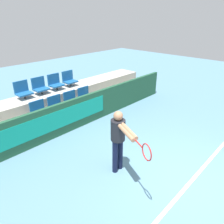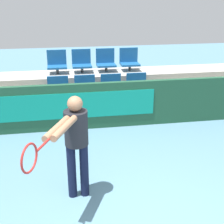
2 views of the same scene
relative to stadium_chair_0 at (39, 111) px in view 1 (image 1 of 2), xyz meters
The scene contains 14 objects.
ground_plane 4.79m from the stadium_chair_0, 78.32° to the right, with size 30.00×30.00×0.00m, color slate.
court_baseline 4.83m from the stadium_chair_0, 78.42° to the right, with size 4.90×0.08×0.01m.
barrier_wall 1.16m from the stadium_chair_0, 35.68° to the right, with size 9.48×0.14×1.06m.
bleacher_tier_front 1.08m from the stadium_chair_0, ahead, with size 9.08×0.93×0.46m.
bleacher_tier_middle 1.28m from the stadium_chair_0, 40.17° to the left, with size 9.08×0.93×0.92m.
stadium_chair_0 is the anchor object (origin of this frame).
stadium_chair_1 0.64m from the stadium_chair_0, ahead, with size 0.50×0.40×0.58m.
stadium_chair_2 1.28m from the stadium_chair_0, ahead, with size 0.50×0.40×0.58m.
stadium_chair_3 1.92m from the stadium_chair_0, ahead, with size 0.50×0.40×0.58m.
stadium_chair_4 1.04m from the stadium_chair_0, 90.00° to the left, with size 0.50×0.40×0.58m.
stadium_chair_5 1.22m from the stadium_chair_0, 55.54° to the left, with size 0.50×0.40×0.58m.
stadium_chair_6 1.65m from the stadium_chair_0, 36.07° to the left, with size 0.50×0.40×0.58m.
stadium_chair_7 2.18m from the stadium_chair_0, 25.90° to the left, with size 0.50×0.40×0.58m.
tennis_player 3.24m from the stadium_chair_0, 86.09° to the right, with size 0.78×1.47×1.60m.
Camera 1 is at (-3.98, -1.40, 3.57)m, focal length 35.00 mm.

